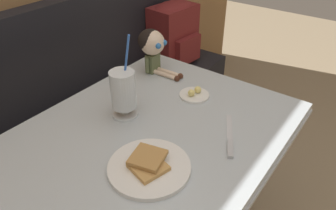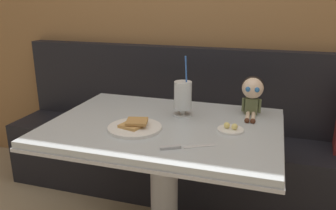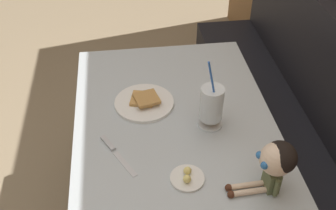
% 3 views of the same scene
% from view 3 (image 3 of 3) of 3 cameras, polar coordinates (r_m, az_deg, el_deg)
% --- Properties ---
extents(booth_bench, '(2.60, 0.48, 1.00)m').
position_cam_3_polar(booth_bench, '(2.09, 18.11, -8.80)').
color(booth_bench, black).
rests_on(booth_bench, ground).
extents(diner_table, '(1.11, 0.81, 0.74)m').
position_cam_3_polar(diner_table, '(1.78, 0.64, -6.62)').
color(diner_table, '#B2BCC1').
rests_on(diner_table, ground).
extents(toast_plate, '(0.25, 0.25, 0.04)m').
position_cam_3_polar(toast_plate, '(1.71, -3.50, 0.42)').
color(toast_plate, white).
rests_on(toast_plate, diner_table).
extents(milkshake_glass, '(0.10, 0.10, 0.31)m').
position_cam_3_polar(milkshake_glass, '(1.56, 5.97, -0.07)').
color(milkshake_glass, silver).
rests_on(milkshake_glass, diner_table).
extents(butter_saucer, '(0.12, 0.12, 0.04)m').
position_cam_3_polar(butter_saucer, '(1.42, 2.54, -10.15)').
color(butter_saucer, white).
rests_on(butter_saucer, diner_table).
extents(butter_knife, '(0.22, 0.13, 0.01)m').
position_cam_3_polar(butter_knife, '(1.53, -7.97, -6.11)').
color(butter_knife, silver).
rests_on(butter_knife, diner_table).
extents(seated_doll, '(0.12, 0.22, 0.20)m').
position_cam_3_polar(seated_doll, '(1.34, 14.74, -7.70)').
color(seated_doll, '#5B6642').
rests_on(seated_doll, diner_table).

